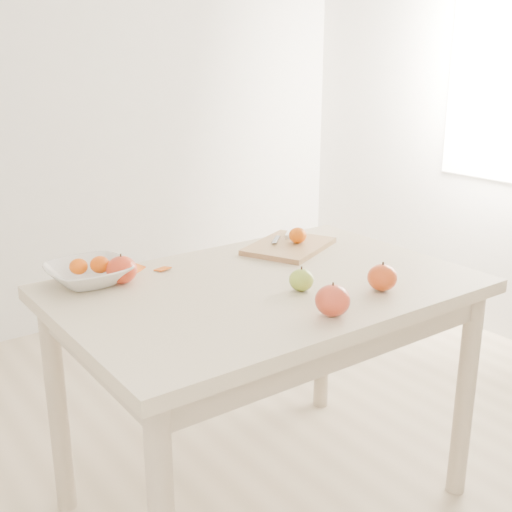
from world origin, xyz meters
TOP-DOWN VIEW (x-y plane):
  - ground at (0.00, 0.00)m, footprint 3.50×3.50m
  - table at (0.00, 0.00)m, footprint 1.20×0.80m
  - cutting_board at (0.27, 0.23)m, footprint 0.37×0.33m
  - board_tangerine at (0.30, 0.22)m, footprint 0.06×0.06m
  - fruit_bowl at (-0.42, 0.30)m, footprint 0.24×0.24m
  - bowl_tangerine_near at (-0.45, 0.31)m, footprint 0.05×0.05m
  - bowl_tangerine_far at (-0.39, 0.29)m, footprint 0.06×0.06m
  - orange_peel_a at (-0.26, 0.33)m, footprint 0.07×0.07m
  - orange_peel_b at (-0.19, 0.28)m, footprint 0.05×0.05m
  - paring_knife at (0.32, 0.30)m, footprint 0.15×0.10m
  - apple_green at (0.04, -0.11)m, footprint 0.07×0.07m
  - apple_red_a at (-0.34, 0.25)m, footprint 0.09×0.09m
  - apple_red_c at (-0.01, -0.30)m, footprint 0.09×0.09m
  - apple_red_e at (0.23, -0.24)m, footprint 0.08×0.08m

SIDE VIEW (x-z plane):
  - ground at x=0.00m, z-range 0.00..0.00m
  - table at x=0.00m, z-range 0.28..1.03m
  - orange_peel_a at x=-0.26m, z-range 0.75..0.76m
  - orange_peel_b at x=-0.19m, z-range 0.75..0.76m
  - cutting_board at x=0.27m, z-range 0.75..0.77m
  - paring_knife at x=0.32m, z-range 0.77..0.78m
  - fruit_bowl at x=-0.42m, z-range 0.75..0.81m
  - apple_green at x=0.04m, z-range 0.75..0.81m
  - apple_red_e at x=0.23m, z-range 0.75..0.83m
  - apple_red_a at x=-0.34m, z-range 0.75..0.83m
  - apple_red_c at x=-0.01m, z-range 0.75..0.83m
  - board_tangerine at x=0.30m, z-range 0.77..0.82m
  - bowl_tangerine_near at x=-0.45m, z-range 0.78..0.83m
  - bowl_tangerine_far at x=-0.39m, z-range 0.78..0.83m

